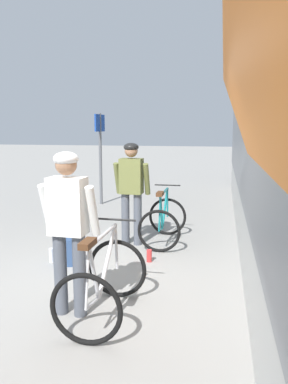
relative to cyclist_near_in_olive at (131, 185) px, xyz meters
name	(u,v)px	position (x,y,z in m)	size (l,w,h in m)	color
ground_plane	(98,291)	(0.05, -1.93, -1.05)	(80.00, 80.00, 0.00)	gray
cyclist_near_in_olive	(131,185)	(0.00, 0.00, 0.00)	(0.62, 0.32, 1.76)	#4C515B
cyclist_far_in_white	(68,220)	(-0.04, -2.52, 0.00)	(0.62, 0.32, 1.76)	#4C515B
bicycle_near_teal	(163,221)	(0.53, 0.18, -0.65)	(0.72, 1.08, 0.99)	black
bicycle_far_silver	(103,282)	(0.33, -2.54, -0.65)	(0.71, 1.08, 0.99)	black
backpack_on_platform	(64,252)	(-0.73, -1.20, -0.85)	(0.28, 0.18, 0.40)	navy
water_bottle_near_the_bikes	(149,256)	(0.47, -0.79, -0.96)	(0.08, 0.08, 0.19)	red
water_bottle_by_the_backpack	(52,255)	(-0.97, -1.12, -0.95)	(0.08, 0.08, 0.22)	silver
platform_sign_post	(100,143)	(-1.66, 3.23, 0.57)	(0.08, 0.70, 2.40)	#595B60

